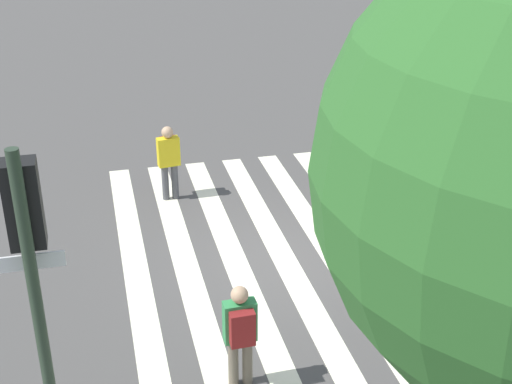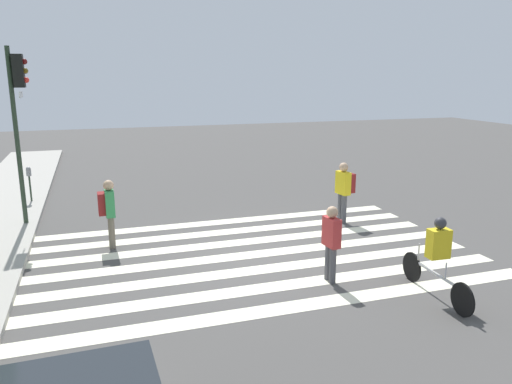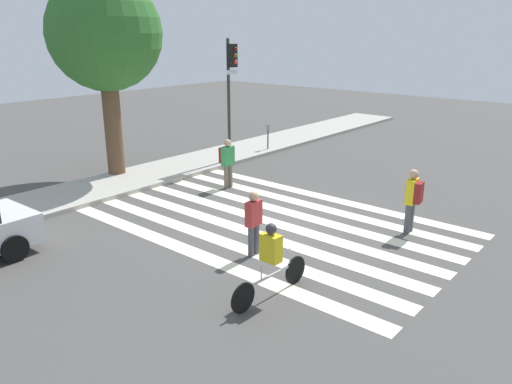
{
  "view_description": "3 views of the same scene",
  "coord_description": "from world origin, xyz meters",
  "px_view_note": "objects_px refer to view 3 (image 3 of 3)",
  "views": [
    {
      "loc": [
        3.28,
        11.11,
        7.06
      ],
      "look_at": [
        0.51,
        -0.26,
        1.39
      ],
      "focal_mm": 50.0,
      "sensor_mm": 36.0,
      "label": 1
    },
    {
      "loc": [
        -10.45,
        3.41,
        4.1
      ],
      "look_at": [
        0.32,
        -0.14,
        1.42
      ],
      "focal_mm": 35.0,
      "sensor_mm": 36.0,
      "label": 2
    },
    {
      "loc": [
        -10.14,
        -7.97,
        5.03
      ],
      "look_at": [
        -0.18,
        0.44,
        0.83
      ],
      "focal_mm": 35.0,
      "sensor_mm": 36.0,
      "label": 3
    }
  ],
  "objects_px": {
    "street_tree": "(105,36)",
    "pedestrian_adult_blue_shirt": "(227,159)",
    "traffic_light": "(231,78)",
    "parking_meter": "(268,131)",
    "pedestrian_child_with_backpack": "(254,219)",
    "cyclist_mid_street": "(271,257)",
    "pedestrian_adult_yellow_jacket": "(413,196)"
  },
  "relations": [
    {
      "from": "pedestrian_adult_blue_shirt",
      "to": "pedestrian_adult_yellow_jacket",
      "type": "relative_size",
      "value": 0.98
    },
    {
      "from": "street_tree",
      "to": "pedestrian_adult_blue_shirt",
      "type": "distance_m",
      "value": 5.84
    },
    {
      "from": "pedestrian_adult_blue_shirt",
      "to": "cyclist_mid_street",
      "type": "height_order",
      "value": "pedestrian_adult_blue_shirt"
    },
    {
      "from": "pedestrian_child_with_backpack",
      "to": "cyclist_mid_street",
      "type": "distance_m",
      "value": 2.0
    },
    {
      "from": "street_tree",
      "to": "parking_meter",
      "type": "bearing_deg",
      "value": -15.16
    },
    {
      "from": "pedestrian_child_with_backpack",
      "to": "traffic_light",
      "type": "bearing_deg",
      "value": 41.64
    },
    {
      "from": "parking_meter",
      "to": "cyclist_mid_street",
      "type": "height_order",
      "value": "cyclist_mid_street"
    },
    {
      "from": "traffic_light",
      "to": "pedestrian_adult_blue_shirt",
      "type": "relative_size",
      "value": 2.88
    },
    {
      "from": "street_tree",
      "to": "pedestrian_adult_yellow_jacket",
      "type": "bearing_deg",
      "value": -80.29
    },
    {
      "from": "street_tree",
      "to": "pedestrian_adult_yellow_jacket",
      "type": "relative_size",
      "value": 4.04
    },
    {
      "from": "traffic_light",
      "to": "parking_meter",
      "type": "bearing_deg",
      "value": 5.17
    },
    {
      "from": "street_tree",
      "to": "pedestrian_adult_blue_shirt",
      "type": "height_order",
      "value": "street_tree"
    },
    {
      "from": "traffic_light",
      "to": "parking_meter",
      "type": "relative_size",
      "value": 3.83
    },
    {
      "from": "traffic_light",
      "to": "parking_meter",
      "type": "xyz_separation_m",
      "value": [
        2.56,
        0.23,
        -2.42
      ]
    },
    {
      "from": "traffic_light",
      "to": "cyclist_mid_street",
      "type": "distance_m",
      "value": 10.81
    },
    {
      "from": "pedestrian_child_with_backpack",
      "to": "street_tree",
      "type": "bearing_deg",
      "value": 72.3
    },
    {
      "from": "traffic_light",
      "to": "pedestrian_adult_yellow_jacket",
      "type": "distance_m",
      "value": 9.0
    },
    {
      "from": "pedestrian_adult_blue_shirt",
      "to": "cyclist_mid_street",
      "type": "bearing_deg",
      "value": 48.42
    },
    {
      "from": "traffic_light",
      "to": "street_tree",
      "type": "xyz_separation_m",
      "value": [
        -3.99,
        2.01,
        1.55
      ]
    },
    {
      "from": "pedestrian_adult_blue_shirt",
      "to": "cyclist_mid_street",
      "type": "xyz_separation_m",
      "value": [
        -4.79,
        -5.68,
        -0.12
      ]
    },
    {
      "from": "pedestrian_adult_blue_shirt",
      "to": "cyclist_mid_street",
      "type": "relative_size",
      "value": 0.77
    },
    {
      "from": "traffic_light",
      "to": "parking_meter",
      "type": "height_order",
      "value": "traffic_light"
    },
    {
      "from": "street_tree",
      "to": "pedestrian_adult_yellow_jacket",
      "type": "distance_m",
      "value": 11.25
    },
    {
      "from": "parking_meter",
      "to": "pedestrian_child_with_backpack",
      "type": "distance_m",
      "value": 10.59
    },
    {
      "from": "pedestrian_adult_yellow_jacket",
      "to": "pedestrian_child_with_backpack",
      "type": "height_order",
      "value": "pedestrian_adult_yellow_jacket"
    },
    {
      "from": "traffic_light",
      "to": "cyclist_mid_street",
      "type": "bearing_deg",
      "value": -133.06
    },
    {
      "from": "street_tree",
      "to": "pedestrian_child_with_backpack",
      "type": "height_order",
      "value": "street_tree"
    },
    {
      "from": "street_tree",
      "to": "pedestrian_adult_blue_shirt",
      "type": "bearing_deg",
      "value": -68.23
    },
    {
      "from": "pedestrian_child_with_backpack",
      "to": "cyclist_mid_street",
      "type": "xyz_separation_m",
      "value": [
        -1.29,
        -1.54,
        -0.03
      ]
    },
    {
      "from": "parking_meter",
      "to": "cyclist_mid_street",
      "type": "xyz_separation_m",
      "value": [
        -9.74,
        -7.92,
        -0.08
      ]
    },
    {
      "from": "parking_meter",
      "to": "pedestrian_adult_yellow_jacket",
      "type": "height_order",
      "value": "pedestrian_adult_yellow_jacket"
    },
    {
      "from": "pedestrian_adult_blue_shirt",
      "to": "cyclist_mid_street",
      "type": "distance_m",
      "value": 7.43
    }
  ]
}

